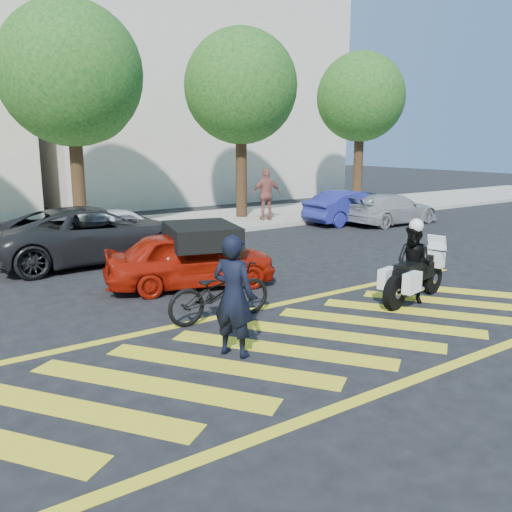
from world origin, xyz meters
TOP-DOWN VIEW (x-y plane):
  - ground at (0.00, 0.00)m, footprint 90.00×90.00m
  - sidewalk at (0.00, 12.00)m, footprint 60.00×5.00m
  - crosswalk at (-0.04, 0.00)m, footprint 12.33×4.00m
  - building_right at (9.00, 21.00)m, footprint 16.00×8.00m
  - tree_center at (0.13, 12.06)m, footprint 4.60×4.60m
  - tree_right at (6.63, 12.06)m, footprint 4.40×4.40m
  - tree_far_right at (13.13, 12.06)m, footprint 4.00×4.00m
  - officer_bike at (-1.32, 0.23)m, footprint 0.70×0.80m
  - bicycle at (-0.65, 1.77)m, footprint 2.05×0.78m
  - police_motorcycle at (3.13, 0.52)m, footprint 2.22×0.92m
  - officer_moto at (3.11, 0.53)m, footprint 0.74×0.87m
  - red_convertible at (-0.01, 4.08)m, footprint 3.98×2.40m
  - parked_mid_left at (-0.90, 7.80)m, footprint 5.35×2.48m
  - parked_mid_right at (0.12, 8.64)m, footprint 3.94×1.71m
  - parked_right at (9.52, 8.84)m, footprint 3.91×1.38m
  - parked_far_right at (10.70, 7.80)m, footprint 4.05×1.69m
  - pedestrian_right at (6.76, 10.62)m, footprint 1.25×0.84m

SIDE VIEW (x-z plane):
  - ground at x=0.00m, z-range 0.00..0.00m
  - crosswalk at x=-0.04m, z-range 0.00..0.01m
  - sidewalk at x=0.00m, z-range 0.00..0.15m
  - bicycle at x=-0.65m, z-range 0.00..1.06m
  - police_motorcycle at x=3.13m, z-range 0.04..1.03m
  - parked_far_right at x=10.70m, z-range 0.00..1.17m
  - red_convertible at x=-0.01m, z-range 0.00..1.27m
  - parked_right at x=9.52m, z-range 0.00..1.28m
  - parked_mid_right at x=0.12m, z-range 0.00..1.32m
  - parked_mid_left at x=-0.90m, z-range 0.00..1.49m
  - officer_moto at x=3.11m, z-range 0.00..1.56m
  - officer_bike at x=-1.32m, z-range 0.00..1.85m
  - pedestrian_right at x=6.76m, z-range 0.15..2.13m
  - tree_far_right at x=13.13m, z-range 1.39..8.49m
  - tree_right at x=6.63m, z-range 1.34..8.75m
  - tree_center at x=0.13m, z-range 1.31..8.88m
  - building_right at x=9.00m, z-range 0.00..11.00m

